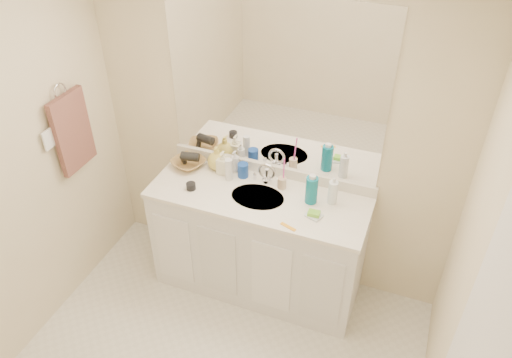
% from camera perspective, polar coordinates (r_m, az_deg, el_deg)
% --- Properties ---
extents(ceiling, '(2.60, 2.60, 0.02)m').
position_cam_1_polar(ceiling, '(1.85, -11.49, 17.17)').
color(ceiling, white).
rests_on(ceiling, wall_back).
extents(wall_back, '(2.60, 0.02, 2.40)m').
position_cam_1_polar(wall_back, '(3.44, 1.97, 5.02)').
color(wall_back, beige).
rests_on(wall_back, floor).
extents(wall_right, '(0.02, 2.60, 2.40)m').
position_cam_1_polar(wall_right, '(2.35, 22.58, -17.31)').
color(wall_right, beige).
rests_on(wall_right, floor).
extents(vanity_cabinet, '(1.50, 0.55, 0.85)m').
position_cam_1_polar(vanity_cabinet, '(3.71, 0.28, -7.37)').
color(vanity_cabinet, white).
rests_on(vanity_cabinet, floor).
extents(countertop, '(1.52, 0.57, 0.03)m').
position_cam_1_polar(countertop, '(3.42, 0.30, -2.03)').
color(countertop, white).
rests_on(countertop, vanity_cabinet).
extents(backsplash, '(1.52, 0.03, 0.08)m').
position_cam_1_polar(backsplash, '(3.58, 1.79, 1.07)').
color(backsplash, white).
rests_on(backsplash, countertop).
extents(sink_basin, '(0.37, 0.37, 0.02)m').
position_cam_1_polar(sink_basin, '(3.40, 0.18, -2.19)').
color(sink_basin, '#B3B29D').
rests_on(sink_basin, countertop).
extents(faucet, '(0.02, 0.02, 0.11)m').
position_cam_1_polar(faucet, '(3.49, 1.24, 0.39)').
color(faucet, silver).
rests_on(faucet, countertop).
extents(mirror, '(1.48, 0.01, 1.20)m').
position_cam_1_polar(mirror, '(3.26, 2.06, 10.38)').
color(mirror, white).
rests_on(mirror, wall_back).
extents(blue_mug, '(0.09, 0.09, 0.11)m').
position_cam_1_polar(blue_mug, '(3.55, -1.49, 1.02)').
color(blue_mug, '#16409C').
rests_on(blue_mug, countertop).
extents(tan_cup, '(0.07, 0.07, 0.08)m').
position_cam_1_polar(tan_cup, '(3.45, 2.98, -0.44)').
color(tan_cup, '#CFB192').
rests_on(tan_cup, countertop).
extents(toothbrush, '(0.02, 0.04, 0.21)m').
position_cam_1_polar(toothbrush, '(3.39, 3.20, 1.00)').
color(toothbrush, '#F841B8').
rests_on(toothbrush, tan_cup).
extents(mouthwash_bottle, '(0.10, 0.10, 0.19)m').
position_cam_1_polar(mouthwash_bottle, '(3.31, 6.37, -1.25)').
color(mouthwash_bottle, '#0B6E86').
rests_on(mouthwash_bottle, countertop).
extents(clear_pump_bottle, '(0.07, 0.07, 0.17)m').
position_cam_1_polar(clear_pump_bottle, '(3.33, 8.76, -1.53)').
color(clear_pump_bottle, white).
rests_on(clear_pump_bottle, countertop).
extents(soap_dish, '(0.12, 0.11, 0.01)m').
position_cam_1_polar(soap_dish, '(3.25, 6.61, -4.18)').
color(soap_dish, silver).
rests_on(soap_dish, countertop).
extents(green_soap, '(0.08, 0.06, 0.03)m').
position_cam_1_polar(green_soap, '(3.24, 6.64, -3.93)').
color(green_soap, '#7BD133').
rests_on(green_soap, soap_dish).
extents(orange_comb, '(0.11, 0.06, 0.00)m').
position_cam_1_polar(orange_comb, '(3.16, 3.69, -5.46)').
color(orange_comb, '#FCA61A').
rests_on(orange_comb, countertop).
extents(dark_jar, '(0.07, 0.07, 0.05)m').
position_cam_1_polar(dark_jar, '(3.48, -7.44, -0.82)').
color(dark_jar, black).
rests_on(dark_jar, countertop).
extents(extra_white_bottle, '(0.06, 0.06, 0.16)m').
position_cam_1_polar(extra_white_bottle, '(3.51, -3.12, 1.10)').
color(extra_white_bottle, silver).
rests_on(extra_white_bottle, countertop).
extents(soap_bottle_white, '(0.08, 0.08, 0.17)m').
position_cam_1_polar(soap_bottle_white, '(3.59, -2.40, 2.06)').
color(soap_bottle_white, white).
rests_on(soap_bottle_white, countertop).
extents(soap_bottle_cream, '(0.08, 0.08, 0.18)m').
position_cam_1_polar(soap_bottle_cream, '(3.57, -3.78, 1.90)').
color(soap_bottle_cream, beige).
rests_on(soap_bottle_cream, countertop).
extents(soap_bottle_yellow, '(0.17, 0.17, 0.18)m').
position_cam_1_polar(soap_bottle_yellow, '(3.62, -4.50, 2.44)').
color(soap_bottle_yellow, '#D2C152').
rests_on(soap_bottle_yellow, countertop).
extents(wicker_basket, '(0.30, 0.30, 0.06)m').
position_cam_1_polar(wicker_basket, '(3.70, -7.73, 1.83)').
color(wicker_basket, olive).
rests_on(wicker_basket, countertop).
extents(hair_dryer, '(0.14, 0.09, 0.07)m').
position_cam_1_polar(hair_dryer, '(3.66, -7.53, 2.56)').
color(hair_dryer, black).
rests_on(hair_dryer, wicker_basket).
extents(towel_ring, '(0.01, 0.11, 0.11)m').
position_cam_1_polar(towel_ring, '(3.47, -21.51, 9.35)').
color(towel_ring, silver).
rests_on(towel_ring, wall_left).
extents(hand_towel, '(0.04, 0.32, 0.55)m').
position_cam_1_polar(hand_towel, '(3.60, -20.22, 5.08)').
color(hand_towel, brown).
rests_on(hand_towel, towel_ring).
extents(switch_plate, '(0.01, 0.08, 0.13)m').
position_cam_1_polar(switch_plate, '(3.46, -22.66, 4.18)').
color(switch_plate, white).
rests_on(switch_plate, wall_left).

